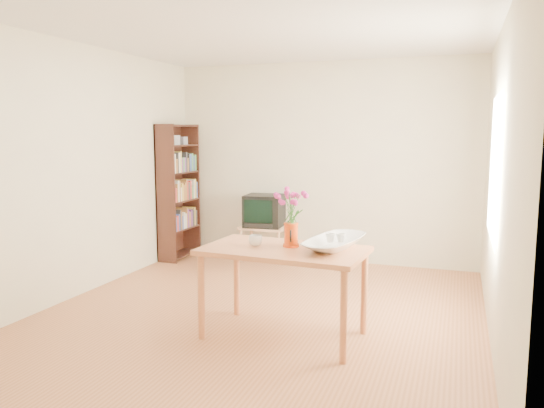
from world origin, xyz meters
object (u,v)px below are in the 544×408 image
at_px(mug, 256,241).
at_px(bowl, 335,218).
at_px(pitcher, 291,236).
at_px(television, 265,210).
at_px(table, 284,259).

height_order(mug, bowl, bowl).
xyz_separation_m(pitcher, television, (-1.12, 2.38, -0.17)).
bearing_deg(bowl, table, -159.41).
xyz_separation_m(table, bowl, (0.39, 0.15, 0.34)).
relative_size(table, television, 2.64).
height_order(table, pitcher, pitcher).
relative_size(pitcher, bowl, 0.39).
relative_size(mug, television, 0.22).
bearing_deg(bowl, pitcher, -169.03).
relative_size(table, bowl, 2.58).
relative_size(table, mug, 11.95).
bearing_deg(pitcher, television, 99.68).
bearing_deg(television, table, -71.34).
xyz_separation_m(table, television, (-1.08, 2.46, 0.01)).
height_order(mug, television, television).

